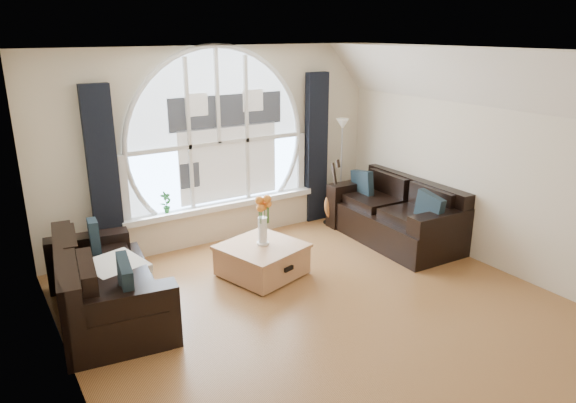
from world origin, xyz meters
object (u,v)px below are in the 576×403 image
object	(u,v)px
vase_flowers	(262,214)
potted_plant	(166,202)
sofa_right	(395,214)
coffee_chest	(262,258)
guitar	(333,192)
sofa_left	(106,281)
floor_lamp	(341,169)

from	to	relation	value
vase_flowers	potted_plant	xyz separation A→B (m)	(-0.74, 1.32, -0.09)
sofa_right	coffee_chest	xyz separation A→B (m)	(-2.16, 0.02, -0.18)
potted_plant	guitar	bearing A→B (deg)	-8.52
sofa_left	coffee_chest	size ratio (longest dim) A/B	2.08
sofa_right	guitar	bearing A→B (deg)	112.76
sofa_left	coffee_chest	distance (m)	1.86
floor_lamp	potted_plant	size ratio (longest dim) A/B	5.45
sofa_right	potted_plant	world-z (taller)	potted_plant
sofa_right	coffee_chest	world-z (taller)	sofa_right
guitar	coffee_chest	bearing A→B (deg)	-166.39
floor_lamp	sofa_right	bearing A→B (deg)	-86.74
floor_lamp	coffee_chest	bearing A→B (deg)	-150.97
sofa_left	floor_lamp	bearing A→B (deg)	23.82
floor_lamp	guitar	xyz separation A→B (m)	(-0.30, -0.20, -0.27)
sofa_right	potted_plant	xyz separation A→B (m)	(-2.87, 1.35, 0.30)
sofa_right	potted_plant	distance (m)	3.19
sofa_left	coffee_chest	bearing A→B (deg)	6.93
vase_flowers	potted_plant	world-z (taller)	vase_flowers
guitar	potted_plant	size ratio (longest dim) A/B	3.61
sofa_left	potted_plant	world-z (taller)	potted_plant
sofa_left	coffee_chest	xyz separation A→B (m)	(1.85, -0.03, -0.18)
sofa_right	coffee_chest	bearing A→B (deg)	-178.45
coffee_chest	sofa_right	bearing A→B (deg)	-16.72
coffee_chest	guitar	size ratio (longest dim) A/B	0.84
sofa_right	vase_flowers	size ratio (longest dim) A/B	2.79
vase_flowers	floor_lamp	xyz separation A→B (m)	(2.07, 1.15, 0.01)
coffee_chest	floor_lamp	world-z (taller)	floor_lamp
sofa_right	guitar	xyz separation A→B (m)	(-0.37, 0.98, 0.13)
sofa_right	guitar	distance (m)	1.06
guitar	potted_plant	distance (m)	2.54
coffee_chest	potted_plant	world-z (taller)	potted_plant
sofa_left	vase_flowers	xyz separation A→B (m)	(1.88, -0.01, 0.39)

